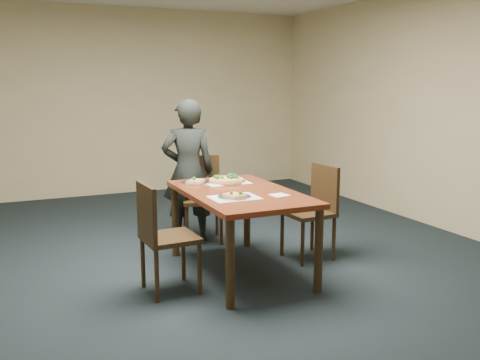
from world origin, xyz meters
name	(u,v)px	position (x,y,z in m)	size (l,w,h in m)	color
ground	(216,277)	(0.00, 0.00, 0.00)	(8.00, 8.00, 0.00)	black
room_shell	(215,77)	(0.00, 0.00, 1.74)	(8.00, 8.00, 8.00)	#C5B789
dining_table	(240,201)	(0.24, 0.03, 0.66)	(0.90, 1.50, 0.75)	#592211
chair_far	(202,193)	(0.29, 1.16, 0.52)	(0.51, 0.51, 0.91)	black
chair_left	(161,232)	(-0.53, -0.14, 0.52)	(0.44, 0.44, 0.91)	black
chair_right	(315,206)	(1.09, 0.13, 0.52)	(0.44, 0.44, 0.91)	black
diner	(188,171)	(0.15, 1.17, 0.76)	(0.56, 0.37, 1.53)	black
placemat_main	(226,182)	(0.30, 0.47, 0.75)	(0.42, 0.32, 0.00)	white
placemat_near	(234,197)	(0.09, -0.20, 0.75)	(0.40, 0.30, 0.00)	white
pizza_pan	(227,180)	(0.30, 0.47, 0.77)	(0.36, 0.36, 0.07)	silver
slice_plate_near	(234,196)	(0.09, -0.20, 0.76)	(0.28, 0.28, 0.06)	silver
slice_plate_far	(195,182)	(0.01, 0.56, 0.76)	(0.28, 0.28, 0.06)	silver
napkin	(279,195)	(0.47, -0.28, 0.75)	(0.14, 0.14, 0.01)	white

